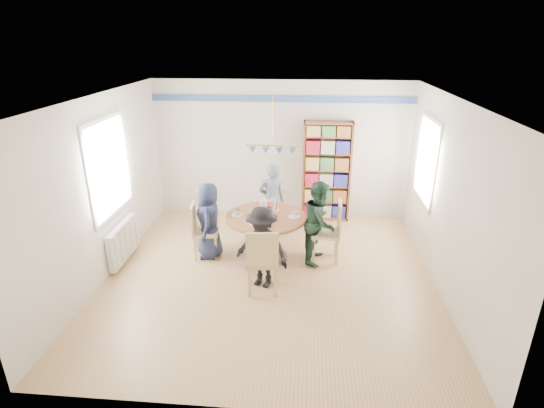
# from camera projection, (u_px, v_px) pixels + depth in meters

# --- Properties ---
(ground) EXTENTS (5.00, 5.00, 0.00)m
(ground) POSITION_uv_depth(u_px,v_px,m) (270.00, 277.00, 6.55)
(ground) COLOR tan
(room_shell) EXTENTS (5.00, 5.00, 5.00)m
(room_shell) POSITION_uv_depth(u_px,v_px,m) (258.00, 158.00, 6.76)
(room_shell) COLOR white
(room_shell) RESTS_ON ground
(radiator) EXTENTS (0.12, 1.00, 0.60)m
(radiator) POSITION_uv_depth(u_px,v_px,m) (124.00, 241.00, 6.89)
(radiator) COLOR silver
(radiator) RESTS_ON ground
(dining_table) EXTENTS (1.30, 1.30, 0.75)m
(dining_table) POSITION_uv_depth(u_px,v_px,m) (266.00, 227.00, 6.92)
(dining_table) COLOR brown
(dining_table) RESTS_ON ground
(chair_left) EXTENTS (0.46, 0.46, 0.93)m
(chair_left) POSITION_uv_depth(u_px,v_px,m) (201.00, 228.00, 6.98)
(chair_left) COLOR #D7BE84
(chair_left) RESTS_ON ground
(chair_right) EXTENTS (0.47, 0.47, 1.02)m
(chair_right) POSITION_uv_depth(u_px,v_px,m) (331.00, 229.00, 6.84)
(chair_right) COLOR #D7BE84
(chair_right) RESTS_ON ground
(chair_far) EXTENTS (0.40, 0.40, 0.85)m
(chair_far) POSITION_uv_depth(u_px,v_px,m) (274.00, 208.00, 7.91)
(chair_far) COLOR #D7BE84
(chair_far) RESTS_ON ground
(chair_near) EXTENTS (0.50, 0.50, 1.01)m
(chair_near) POSITION_uv_depth(u_px,v_px,m) (262.00, 259.00, 5.94)
(chair_near) COLOR #D7BE84
(chair_near) RESTS_ON ground
(person_left) EXTENTS (0.50, 0.68, 1.29)m
(person_left) POSITION_uv_depth(u_px,v_px,m) (209.00, 221.00, 6.94)
(person_left) COLOR #1C243D
(person_left) RESTS_ON ground
(person_right) EXTENTS (0.65, 0.76, 1.36)m
(person_right) POSITION_uv_depth(u_px,v_px,m) (320.00, 222.00, 6.80)
(person_right) COLOR #183122
(person_right) RESTS_ON ground
(person_far) EXTENTS (0.57, 0.46, 1.37)m
(person_far) POSITION_uv_depth(u_px,v_px,m) (272.00, 200.00, 7.69)
(person_far) COLOR gray
(person_far) RESTS_ON ground
(person_near) EXTENTS (0.92, 0.72, 1.25)m
(person_near) POSITION_uv_depth(u_px,v_px,m) (262.00, 248.00, 6.10)
(person_near) COLOR black
(person_near) RESTS_ON ground
(bookshelf) EXTENTS (0.94, 0.28, 1.97)m
(bookshelf) POSITION_uv_depth(u_px,v_px,m) (326.00, 173.00, 8.28)
(bookshelf) COLOR brown
(bookshelf) RESTS_ON ground
(tableware) EXTENTS (1.13, 1.13, 0.30)m
(tableware) POSITION_uv_depth(u_px,v_px,m) (264.00, 212.00, 6.85)
(tableware) COLOR white
(tableware) RESTS_ON dining_table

